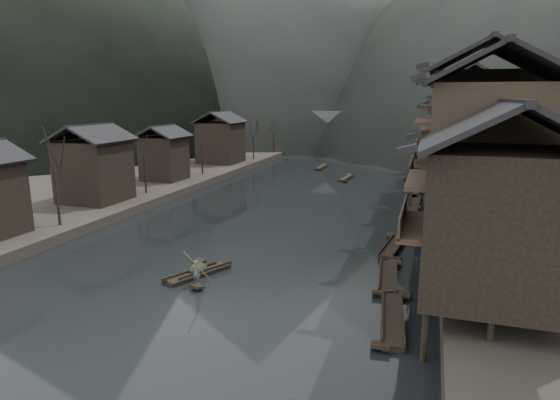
% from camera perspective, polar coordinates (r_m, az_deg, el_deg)
% --- Properties ---
extents(water, '(300.00, 300.00, 0.00)m').
position_cam_1_polar(water, '(36.27, -5.77, -7.03)').
color(water, black).
rests_on(water, ground).
extents(left_bank, '(40.00, 200.00, 1.20)m').
position_cam_1_polar(left_bank, '(87.17, -16.43, 4.43)').
color(left_bank, '#2D2823').
rests_on(left_bank, ground).
extents(stilt_houses, '(9.00, 67.60, 16.26)m').
position_cam_1_polar(stilt_houses, '(50.73, 21.96, 8.24)').
color(stilt_houses, black).
rests_on(stilt_houses, ground).
extents(left_houses, '(8.10, 53.20, 8.73)m').
position_cam_1_polar(left_houses, '(62.15, -15.89, 6.10)').
color(left_houses, black).
rests_on(left_houses, left_bank).
extents(bare_trees, '(3.82, 72.67, 7.63)m').
position_cam_1_polar(bare_trees, '(57.51, -14.78, 6.24)').
color(bare_trees, black).
rests_on(bare_trees, left_bank).
extents(moored_sampans, '(3.31, 68.35, 0.47)m').
position_cam_1_polar(moored_sampans, '(57.05, 15.83, 0.01)').
color(moored_sampans, black).
rests_on(moored_sampans, water).
extents(midriver_boats, '(8.66, 30.67, 0.45)m').
position_cam_1_polar(midriver_boats, '(82.07, 8.20, 4.06)').
color(midriver_boats, black).
rests_on(midriver_boats, water).
extents(stone_bridge, '(40.00, 6.00, 9.00)m').
position_cam_1_polar(stone_bridge, '(104.40, 10.36, 8.48)').
color(stone_bridge, '#4C4C4F').
rests_on(stone_bridge, ground).
extents(hero_sampan, '(3.12, 5.24, 0.44)m').
position_cam_1_polar(hero_sampan, '(33.06, -9.95, -8.76)').
color(hero_sampan, black).
rests_on(hero_sampan, water).
extents(cargo_heap, '(1.18, 1.55, 0.71)m').
position_cam_1_polar(cargo_heap, '(33.08, -9.97, -7.65)').
color(cargo_heap, black).
rests_on(cargo_heap, hero_sampan).
extents(boatman, '(0.64, 0.48, 1.61)m').
position_cam_1_polar(boatman, '(30.93, -10.16, -8.22)').
color(boatman, '#58585A').
rests_on(boatman, hero_sampan).
extents(bamboo_pole, '(0.76, 2.50, 2.97)m').
position_cam_1_polar(bamboo_pole, '(30.11, -9.99, -4.20)').
color(bamboo_pole, '#8C7A51').
rests_on(bamboo_pole, boatman).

